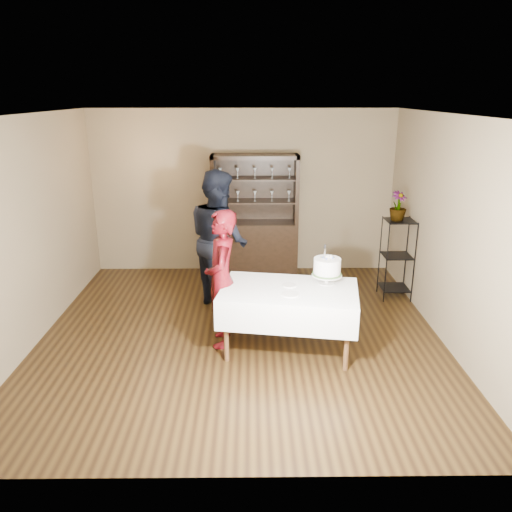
# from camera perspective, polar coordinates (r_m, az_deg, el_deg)

# --- Properties ---
(floor) EXTENTS (5.00, 5.00, 0.00)m
(floor) POSITION_cam_1_polar(r_m,az_deg,el_deg) (6.45, -1.75, -8.88)
(floor) COLOR black
(floor) RESTS_ON ground
(ceiling) EXTENTS (5.00, 5.00, 0.00)m
(ceiling) POSITION_cam_1_polar(r_m,az_deg,el_deg) (5.75, -2.02, 15.87)
(ceiling) COLOR silver
(ceiling) RESTS_ON back_wall
(back_wall) EXTENTS (5.00, 0.02, 2.70)m
(back_wall) POSITION_cam_1_polar(r_m,az_deg,el_deg) (8.39, -1.52, 7.31)
(back_wall) COLOR brown
(back_wall) RESTS_ON floor
(wall_left) EXTENTS (0.02, 5.00, 2.70)m
(wall_left) POSITION_cam_1_polar(r_m,az_deg,el_deg) (6.51, -24.48, 2.47)
(wall_left) COLOR brown
(wall_left) RESTS_ON floor
(wall_right) EXTENTS (0.02, 5.00, 2.70)m
(wall_right) POSITION_cam_1_polar(r_m,az_deg,el_deg) (6.41, 21.12, 2.65)
(wall_right) COLOR brown
(wall_right) RESTS_ON floor
(china_hutch) EXTENTS (1.40, 0.48, 2.00)m
(china_hutch) POSITION_cam_1_polar(r_m,az_deg,el_deg) (8.31, -0.13, 2.34)
(china_hutch) COLOR black
(china_hutch) RESTS_ON floor
(plant_etagere) EXTENTS (0.42, 0.42, 1.20)m
(plant_etagere) POSITION_cam_1_polar(r_m,az_deg,el_deg) (7.61, 15.80, 0.04)
(plant_etagere) COLOR black
(plant_etagere) RESTS_ON floor
(cake_table) EXTENTS (1.70, 1.20, 0.78)m
(cake_table) POSITION_cam_1_polar(r_m,az_deg,el_deg) (5.84, 3.78, -5.42)
(cake_table) COLOR white
(cake_table) RESTS_ON floor
(woman) EXTENTS (0.42, 0.62, 1.67)m
(woman) POSITION_cam_1_polar(r_m,az_deg,el_deg) (5.91, -3.95, -2.64)
(woman) COLOR #3B0510
(woman) RESTS_ON floor
(man) EXTENTS (1.12, 1.19, 1.95)m
(man) POSITION_cam_1_polar(r_m,az_deg,el_deg) (7.04, -4.28, 2.00)
(man) COLOR black
(man) RESTS_ON floor
(cake) EXTENTS (0.40, 0.40, 0.49)m
(cake) POSITION_cam_1_polar(r_m,az_deg,el_deg) (5.90, 8.13, -1.35)
(cake) COLOR silver
(cake) RESTS_ON cake_table
(plate_near) EXTENTS (0.22, 0.22, 0.01)m
(plate_near) POSITION_cam_1_polar(r_m,az_deg,el_deg) (5.59, 3.94, -4.39)
(plate_near) COLOR silver
(plate_near) RESTS_ON cake_table
(plate_far) EXTENTS (0.21, 0.21, 0.01)m
(plate_far) POSITION_cam_1_polar(r_m,az_deg,el_deg) (5.84, 3.82, -3.36)
(plate_far) COLOR silver
(plate_far) RESTS_ON cake_table
(potted_plant) EXTENTS (0.32, 0.32, 0.42)m
(potted_plant) POSITION_cam_1_polar(r_m,az_deg,el_deg) (7.40, 15.93, 5.52)
(potted_plant) COLOR #3F632F
(potted_plant) RESTS_ON plant_etagere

